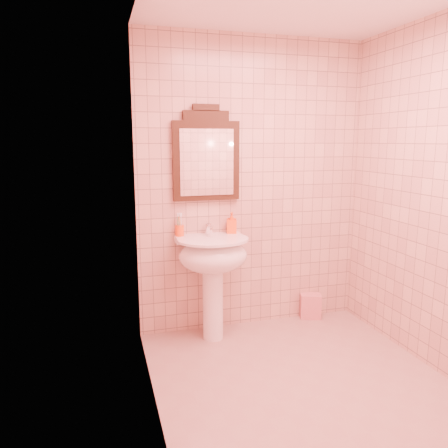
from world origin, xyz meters
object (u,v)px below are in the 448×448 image
object	(u,v)px
towel	(310,306)
mirror	(206,157)
soap_dispenser	(232,223)
pedestal_sink	(213,262)
toothbrush_cup	(180,230)

from	to	relation	value
towel	mirror	bearing A→B (deg)	178.12
soap_dispenser	mirror	bearing A→B (deg)	-176.65
pedestal_sink	towel	size ratio (longest dim) A/B	3.78
pedestal_sink	soap_dispenser	world-z (taller)	soap_dispenser
soap_dispenser	pedestal_sink	bearing A→B (deg)	-127.07
toothbrush_cup	soap_dispenser	xyz separation A→B (m)	(0.45, -0.01, 0.04)
towel	toothbrush_cup	bearing A→B (deg)	179.99
mirror	toothbrush_cup	world-z (taller)	mirror
pedestal_sink	towel	distance (m)	1.14
mirror	towel	size ratio (longest dim) A/B	3.40
towel	pedestal_sink	bearing A→B (deg)	-170.30
mirror	towel	distance (m)	1.71
pedestal_sink	toothbrush_cup	world-z (taller)	toothbrush_cup
soap_dispenser	towel	size ratio (longest dim) A/B	0.78
soap_dispenser	toothbrush_cup	bearing A→B (deg)	-165.73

